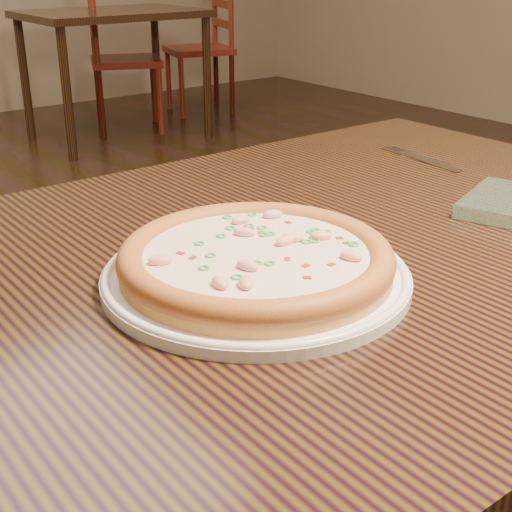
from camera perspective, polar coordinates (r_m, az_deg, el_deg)
hero_table at (r=0.90m, az=4.13°, el=-4.70°), size 1.20×0.80×0.75m
plate at (r=0.75m, az=0.00°, el=-1.50°), size 0.32×0.32×0.02m
pizza at (r=0.74m, az=0.01°, el=-0.20°), size 0.29×0.29×0.03m
fork at (r=1.22m, az=13.24°, el=7.59°), size 0.04×0.18×0.00m
bg_table_right at (r=4.43m, az=-11.38°, el=17.49°), size 1.00×0.70×0.75m
chair_c at (r=4.67m, az=-11.07°, el=15.12°), size 0.55×0.55×0.95m
chair_d at (r=5.18m, az=-4.01°, el=16.25°), size 0.52×0.52×0.95m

